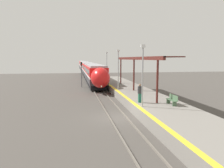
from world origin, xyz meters
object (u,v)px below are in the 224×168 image
lamppost_near (143,71)px  lamppost_far (107,65)px  platform_bench (172,99)px  railway_signal (81,72)px  lamppost_mid (118,67)px  train (86,67)px  person_waiting (140,93)px

lamppost_near → lamppost_far: 21.21m
platform_bench → lamppost_near: bearing=-174.2°
railway_signal → lamppost_mid: 11.70m
train → person_waiting: train is taller
railway_signal → lamppost_far: 4.70m
lamppost_near → lamppost_far: same height
railway_signal → lamppost_near: bearing=-78.0°
train → lamppost_mid: (2.10, -44.87, 1.72)m
train → lamppost_near: (2.10, -55.48, 1.72)m
platform_bench → lamppost_mid: (-2.90, 10.31, 2.55)m
platform_bench → railway_signal: 22.33m
lamppost_near → lamppost_mid: bearing=90.0°
lamppost_mid → lamppost_far: (0.00, 10.61, 0.00)m
lamppost_far → train: bearing=93.5°
train → railway_signal: (-2.43, -34.16, 0.46)m
platform_bench → lamppost_near: lamppost_near is taller
person_waiting → lamppost_far: lamppost_far is taller
platform_bench → person_waiting: person_waiting is taller
train → lamppost_far: (2.10, -34.27, 1.72)m
person_waiting → railway_signal: 20.20m
lamppost_mid → railway_signal: bearing=112.9°
lamppost_near → platform_bench: bearing=5.8°
lamppost_far → platform_bench: bearing=-82.1°
person_waiting → platform_bench: bearing=-28.8°
train → lamppost_near: size_ratio=16.70×
railway_signal → lamppost_mid: bearing=-67.1°
railway_signal → lamppost_near: lamppost_near is taller
platform_bench → lamppost_mid: bearing=105.7°
lamppost_mid → lamppost_far: 10.61m
train → railway_signal: railway_signal is taller
person_waiting → lamppost_mid: lamppost_mid is taller
platform_bench → lamppost_far: size_ratio=0.32×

